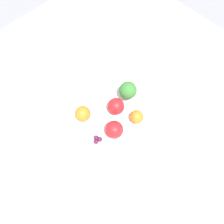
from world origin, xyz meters
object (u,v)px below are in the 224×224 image
object	(u,v)px
bowl	(112,116)
napkin	(183,122)
broccoli	(128,91)
orange_back	(137,117)
grape_cluster	(97,140)
apple_green	(114,130)
apple_red	(115,106)
orange_front	(83,114)

from	to	relation	value
bowl	napkin	bearing A→B (deg)	-137.93
broccoli	orange_back	bearing A→B (deg)	153.54
bowl	grape_cluster	xyz separation A→B (m)	(-0.03, 0.09, 0.03)
apple_green	apple_red	bearing A→B (deg)	-46.94
broccoli	orange_back	distance (m)	0.09
orange_back	napkin	world-z (taller)	orange_back
apple_red	orange_front	bearing A→B (deg)	60.77
orange_front	apple_green	bearing A→B (deg)	-163.01
apple_red	apple_green	size ratio (longest dim) A/B	0.98
orange_back	napkin	xyz separation A→B (m)	(-0.11, -0.12, -0.06)
apple_green	orange_front	distance (m)	0.11
broccoli	apple_green	distance (m)	0.13
bowl	grape_cluster	bearing A→B (deg)	109.48
grape_cluster	apple_green	bearing A→B (deg)	-108.59
orange_front	grape_cluster	bearing A→B (deg)	166.41
grape_cluster	napkin	size ratio (longest dim) A/B	0.21
broccoli	apple_green	xyz separation A→B (m)	(-0.06, 0.12, -0.01)
napkin	bowl	bearing A→B (deg)	42.07
broccoli	napkin	bearing A→B (deg)	-156.16
apple_red	broccoli	bearing A→B (deg)	-85.75
apple_red	bowl	bearing A→B (deg)	100.68
grape_cluster	orange_back	bearing A→B (deg)	-104.75
orange_back	orange_front	bearing A→B (deg)	42.61
apple_red	orange_back	xyz separation A→B (m)	(-0.07, -0.02, -0.01)
orange_front	broccoli	bearing A→B (deg)	-107.03
bowl	orange_front	world-z (taller)	orange_front
apple_green	napkin	world-z (taller)	apple_green
apple_red	orange_front	xyz separation A→B (m)	(0.05, 0.09, -0.00)
orange_front	apple_red	bearing A→B (deg)	-119.23
broccoli	grape_cluster	xyz separation A→B (m)	(-0.04, 0.17, -0.03)
napkin	orange_front	bearing A→B (deg)	45.30
apple_red	napkin	bearing A→B (deg)	-141.69
napkin	grape_cluster	bearing A→B (deg)	60.68
napkin	orange_back	bearing A→B (deg)	48.09
apple_red	grape_cluster	xyz separation A→B (m)	(-0.04, 0.11, -0.02)
apple_red	napkin	size ratio (longest dim) A/B	0.40
orange_front	napkin	size ratio (longest dim) A/B	0.37
broccoli	orange_back	world-z (taller)	broccoli
apple_red	apple_green	xyz separation A→B (m)	(-0.05, 0.06, 0.00)
orange_front	orange_back	xyz separation A→B (m)	(-0.12, -0.11, -0.00)
bowl	apple_red	world-z (taller)	apple_red
broccoli	apple_red	size ratio (longest dim) A/B	1.33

